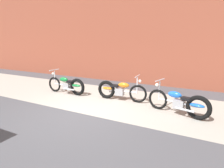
{
  "coord_description": "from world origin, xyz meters",
  "views": [
    {
      "loc": [
        3.45,
        -4.34,
        2.21
      ],
      "look_at": [
        0.52,
        1.28,
        0.75
      ],
      "focal_mm": 29.08,
      "sensor_mm": 36.0,
      "label": 1
    }
  ],
  "objects": [
    {
      "name": "motorcycle_orange",
      "position": [
        0.5,
        1.81,
        0.4
      ],
      "size": [
        2.01,
        0.58,
        1.03
      ],
      "rotation": [
        0.0,
        0.0,
        0.06
      ],
      "color": "black",
      "rests_on": "ground"
    },
    {
      "name": "motorcycle_green",
      "position": [
        -1.79,
        1.59,
        0.4
      ],
      "size": [
        2.01,
        0.58,
        1.03
      ],
      "rotation": [
        0.0,
        0.0,
        3.14
      ],
      "color": "black",
      "rests_on": "ground"
    },
    {
      "name": "ground_plane",
      "position": [
        0.0,
        0.0,
        0.0
      ],
      "size": [
        80.0,
        80.0,
        0.0
      ],
      "primitive_type": "plane",
      "color": "#47474C"
    },
    {
      "name": "sidewalk_slab",
      "position": [
        0.0,
        1.75,
        0.0
      ],
      "size": [
        36.0,
        3.5,
        0.01
      ],
      "primitive_type": "cube",
      "color": "#9E998E",
      "rests_on": "ground"
    },
    {
      "name": "brick_building_wall",
      "position": [
        0.0,
        5.2,
        3.05
      ],
      "size": [
        36.0,
        0.5,
        6.11
      ],
      "primitive_type": "cube",
      "color": "brown",
      "rests_on": "ground"
    },
    {
      "name": "motorcycle_blue",
      "position": [
        2.91,
        1.32,
        0.4
      ],
      "size": [
        1.96,
        0.77,
        1.03
      ],
      "rotation": [
        0.0,
        0.0,
        2.88
      ],
      "color": "black",
      "rests_on": "ground"
    }
  ]
}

